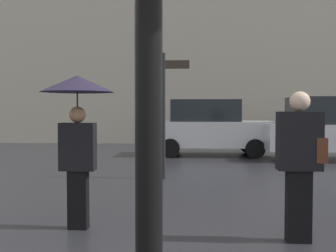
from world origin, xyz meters
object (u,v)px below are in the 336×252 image
object	(u,v)px
pedestrian_with_bag	(300,157)
parked_car_right	(209,127)
pedestrian_with_umbrella	(77,110)
street_signpost	(164,102)
parked_car_left	(336,128)

from	to	relation	value
pedestrian_with_bag	parked_car_right	world-z (taller)	parked_car_right
pedestrian_with_umbrella	parked_car_right	distance (m)	8.46
parked_car_right	street_signpost	world-z (taller)	street_signpost
parked_car_left	parked_car_right	xyz separation A→B (m)	(-3.72, 1.01, -0.02)
pedestrian_with_umbrella	parked_car_right	world-z (taller)	pedestrian_with_umbrella
parked_car_right	pedestrian_with_umbrella	bearing A→B (deg)	86.25
pedestrian_with_umbrella	street_signpost	distance (m)	3.77
parked_car_left	street_signpost	bearing A→B (deg)	-149.30
street_signpost	parked_car_right	bearing A→B (deg)	75.53
parked_car_left	street_signpost	size ratio (longest dim) A/B	1.58
pedestrian_with_umbrella	parked_car_left	bearing A→B (deg)	-139.27
street_signpost	parked_car_left	bearing A→B (deg)	35.72
pedestrian_with_bag	parked_car_left	bearing A→B (deg)	-107.78
pedestrian_with_umbrella	street_signpost	world-z (taller)	street_signpost
pedestrian_with_umbrella	parked_car_left	world-z (taller)	pedestrian_with_umbrella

